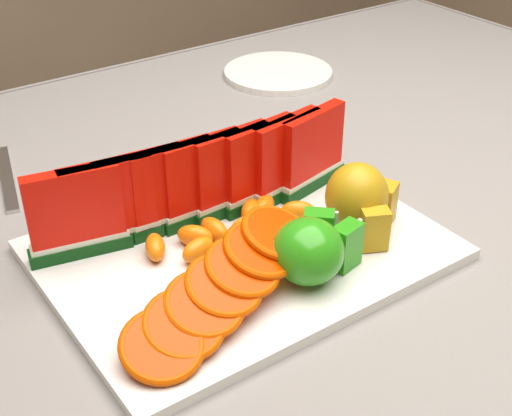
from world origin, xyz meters
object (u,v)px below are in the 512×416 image
at_px(apple_cluster, 312,249).
at_px(fork, 5,175).
at_px(pear_cluster, 360,199).
at_px(side_plate, 278,73).
at_px(platter, 242,250).

xyz_separation_m(apple_cluster, fork, (-0.18, 0.39, -0.04)).
bearing_deg(fork, pear_cluster, -52.75).
height_order(apple_cluster, fork, apple_cluster).
height_order(apple_cluster, side_plate, apple_cluster).
relative_size(platter, apple_cluster, 3.70).
distance_m(pear_cluster, side_plate, 0.49).
bearing_deg(pear_cluster, platter, 158.86).
relative_size(platter, fork, 2.06).
bearing_deg(pear_cluster, apple_cluster, -158.67).
bearing_deg(platter, side_plate, 49.11).
xyz_separation_m(platter, pear_cluster, (0.12, -0.05, 0.04)).
relative_size(platter, side_plate, 1.81).
relative_size(side_plate, fork, 1.14).
distance_m(side_plate, fork, 0.49).
height_order(platter, apple_cluster, apple_cluster).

